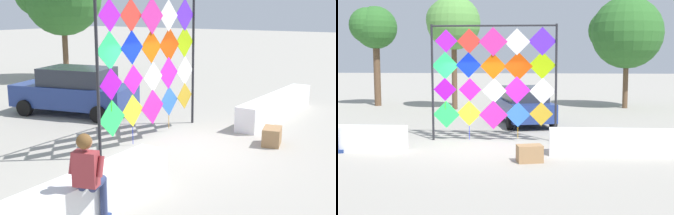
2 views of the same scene
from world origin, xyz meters
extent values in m
plane|color=#9E998E|center=(0.00, 0.00, 0.00)|extent=(120.00, 120.00, 0.00)
cube|color=white|center=(-4.33, -0.44, 0.35)|extent=(4.64, 0.59, 0.70)
cube|color=white|center=(4.33, -0.44, 0.35)|extent=(4.64, 0.59, 0.70)
cylinder|color=#232328|center=(-1.63, 1.34, 1.82)|extent=(0.07, 0.07, 3.64)
cylinder|color=#232328|center=(2.23, 1.31, 1.82)|extent=(0.07, 0.07, 3.64)
cube|color=#2EEF65|center=(-1.21, 1.34, 0.83)|extent=(0.86, 0.02, 0.86)
cube|color=yellow|center=(-0.48, 1.34, 0.87)|extent=(0.79, 0.02, 0.79)
cylinder|color=#1629E5|center=(-0.48, 1.35, 0.25)|extent=(0.02, 0.02, 0.44)
cube|color=#DE26AC|center=(0.29, 1.31, 0.83)|extent=(0.91, 0.02, 0.91)
cube|color=blue|center=(1.06, 1.33, 0.85)|extent=(0.80, 0.02, 0.80)
cylinder|color=orange|center=(1.06, 1.34, 0.27)|extent=(0.02, 0.02, 0.36)
cube|color=gold|center=(1.78, 1.31, 0.88)|extent=(0.74, 0.02, 0.74)
cube|color=#A411D8|center=(-1.23, 1.32, 1.62)|extent=(0.73, 0.02, 0.73)
cylinder|color=#4DE516|center=(-1.23, 1.33, 1.13)|extent=(0.02, 0.02, 0.25)
cube|color=#DB1DB3|center=(-0.44, 1.33, 1.62)|extent=(0.72, 0.02, 0.72)
cylinder|color=#16E541|center=(-0.44, 1.34, 1.06)|extent=(0.02, 0.02, 0.41)
cube|color=white|center=(0.32, 1.31, 1.59)|extent=(0.77, 0.02, 0.77)
cylinder|color=#BFE516|center=(0.32, 1.32, 1.03)|extent=(0.02, 0.02, 0.35)
cube|color=#C621EA|center=(1.02, 1.33, 1.61)|extent=(0.85, 0.02, 0.85)
cube|color=white|center=(1.82, 1.33, 1.58)|extent=(0.82, 0.02, 0.82)
cube|color=#2DEA77|center=(-1.22, 1.34, 2.36)|extent=(0.85, 0.02, 0.85)
cylinder|color=#E51694|center=(-1.22, 1.35, 1.70)|extent=(0.02, 0.02, 0.47)
cube|color=#0C28D1|center=(-0.48, 1.32, 2.38)|extent=(0.79, 0.02, 0.79)
cylinder|color=yellow|center=(-0.48, 1.33, 1.79)|extent=(0.02, 0.02, 0.41)
cube|color=#DF5507|center=(0.29, 1.34, 2.35)|extent=(0.82, 0.02, 0.82)
cylinder|color=#169BE5|center=(0.29, 1.35, 1.78)|extent=(0.02, 0.02, 0.33)
cube|color=#D13F07|center=(1.07, 1.33, 2.35)|extent=(0.89, 0.02, 0.89)
cube|color=#A2CE0C|center=(1.80, 1.33, 2.38)|extent=(0.85, 0.02, 0.85)
cube|color=#B71DEB|center=(-1.18, 1.35, 3.13)|extent=(0.71, 0.02, 0.71)
cube|color=#F1372D|center=(-0.46, 1.35, 3.12)|extent=(0.77, 0.02, 0.77)
cylinder|color=#16DAE5|center=(-0.46, 1.36, 2.57)|extent=(0.02, 0.02, 0.32)
cube|color=#DF2D9D|center=(0.29, 1.31, 3.10)|extent=(0.89, 0.02, 0.89)
cube|color=white|center=(1.02, 1.33, 3.10)|extent=(0.82, 0.02, 0.82)
cube|color=#5D28DE|center=(1.80, 1.33, 3.11)|extent=(0.87, 0.02, 0.87)
cylinder|color=navy|center=(-3.82, -0.81, 0.35)|extent=(0.11, 0.11, 0.70)
cylinder|color=navy|center=(-4.00, -0.88, 0.73)|extent=(0.41, 0.25, 0.13)
cylinder|color=navy|center=(-3.88, -0.65, 0.35)|extent=(0.11, 0.11, 0.70)
cylinder|color=navy|center=(-4.06, -0.72, 0.73)|extent=(0.41, 0.25, 0.13)
cube|color=#993338|center=(-4.21, -0.86, 1.02)|extent=(0.31, 0.40, 0.52)
sphere|color=#A37556|center=(-4.21, -0.86, 1.42)|extent=(0.22, 0.22, 0.22)
sphere|color=brown|center=(-4.23, -0.87, 1.44)|extent=(0.22, 0.22, 0.22)
cylinder|color=#993338|center=(-4.12, -1.06, 1.07)|extent=(0.19, 0.14, 0.31)
cylinder|color=#993338|center=(-4.27, -0.65, 1.07)|extent=(0.19, 0.14, 0.31)
cube|color=navy|center=(1.10, 5.03, 0.59)|extent=(2.58, 4.11, 0.68)
cube|color=#282D38|center=(1.14, 4.90, 1.21)|extent=(1.95, 2.44, 0.54)
cylinder|color=black|center=(-0.03, 6.07, 0.25)|extent=(0.33, 0.54, 0.51)
cylinder|color=black|center=(1.55, 6.50, 0.25)|extent=(0.33, 0.54, 0.51)
cylinder|color=black|center=(0.66, 3.56, 0.25)|extent=(0.33, 0.54, 0.51)
cylinder|color=black|center=(2.23, 3.99, 0.25)|extent=(0.33, 0.54, 0.51)
cube|color=#9E754C|center=(1.50, -1.42, 0.22)|extent=(0.72, 0.56, 0.43)
cylinder|color=brown|center=(6.12, 10.92, 1.38)|extent=(0.27, 0.27, 2.77)
sphere|color=#2D6628|center=(6.15, 10.50, 3.59)|extent=(2.12, 2.12, 2.12)
camera|label=1|loc=(-8.35, -5.16, 3.23)|focal=46.50mm
camera|label=2|loc=(1.76, -12.44, 2.63)|focal=47.69mm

